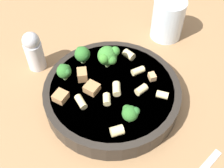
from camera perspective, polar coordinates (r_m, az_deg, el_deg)
ground_plane at (r=0.58m, az=-0.00°, el=-3.21°), size 2.00×2.00×0.00m
pasta_bowl at (r=0.56m, az=-0.00°, el=-1.78°), size 0.27×0.27×0.04m
broccoli_floret_0 at (r=0.49m, az=3.72°, el=-5.88°), size 0.03×0.03×0.03m
broccoli_floret_1 at (r=0.59m, az=-5.76°, el=6.22°), size 0.03×0.03×0.04m
broccoli_floret_2 at (r=0.56m, az=-9.67°, el=2.64°), size 0.03×0.03×0.04m
broccoli_floret_3 at (r=0.57m, az=-0.84°, el=5.70°), size 0.05×0.05×0.05m
rigatoni_0 at (r=0.60m, az=3.47°, el=5.96°), size 0.02×0.02×0.02m
rigatoni_1 at (r=0.54m, az=0.75°, el=-1.11°), size 0.03×0.03×0.02m
rigatoni_2 at (r=0.48m, az=1.02°, el=-9.48°), size 0.02×0.03×0.02m
rigatoni_3 at (r=0.54m, az=5.97°, el=-1.15°), size 0.01×0.02×0.01m
rigatoni_4 at (r=0.52m, az=-6.34°, el=-3.63°), size 0.03×0.02×0.01m
rigatoni_5 at (r=0.54m, az=10.17°, el=-2.16°), size 0.03×0.02×0.01m
rigatoni_6 at (r=0.57m, az=5.30°, el=2.68°), size 0.02×0.03×0.01m
rigatoni_7 at (r=0.52m, az=-1.07°, el=-3.13°), size 0.03×0.02×0.01m
chicken_chunk_0 at (r=0.57m, az=8.14°, el=1.51°), size 0.02×0.02×0.01m
chicken_chunk_1 at (r=0.54m, az=-4.12°, el=-0.83°), size 0.03×0.03×0.01m
chicken_chunk_2 at (r=0.56m, az=-6.08°, el=1.89°), size 0.03×0.03×0.02m
chicken_chunk_3 at (r=0.54m, az=-10.41°, el=-2.50°), size 0.03×0.03×0.01m
drinking_glass at (r=0.71m, az=11.18°, el=12.35°), size 0.08×0.08×0.10m
pepper_shaker at (r=0.63m, az=-15.61°, el=6.52°), size 0.04×0.04×0.10m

